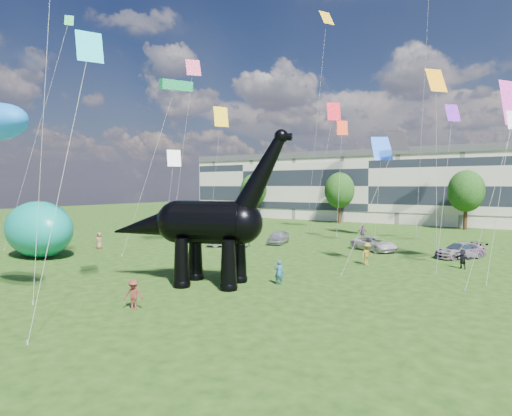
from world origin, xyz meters
The scene contains 14 objects.
ground centered at (0.00, 0.00, 0.00)m, with size 220.00×220.00×0.00m, color #16330C.
terrace_row centered at (-8.00, 62.00, 6.00)m, with size 78.00×11.00×12.00m, color beige.
tree_far_left centered at (-30.00, 53.00, 6.29)m, with size 5.20×5.20×9.44m.
tree_mid_left centered at (-12.00, 53.00, 6.29)m, with size 5.20×5.20×9.44m.
tree_mid_right centered at (8.00, 53.00, 6.29)m, with size 5.20×5.20×9.44m.
dinosaur_sculpture centered at (-1.95, 4.32, 3.98)m, with size 12.75×5.97×10.54m.
car_silver centered at (-7.73, 24.39, 0.76)m, with size 1.79×4.45×1.52m, color silver.
car_grey centered at (-10.90, 19.14, 0.71)m, with size 1.50×4.29×1.41m, color slate.
car_white centered at (3.09, 25.01, 0.71)m, with size 2.35×5.09×1.42m, color silver.
car_dark centered at (11.02, 24.87, 0.70)m, with size 1.97×4.85×1.41m, color #595960.
gazebo_left centered at (-22.93, 29.15, 1.68)m, with size 3.82×3.82×2.40m.
inflatable_teal centered at (-21.61, 4.36, 2.59)m, with size 8.29×5.18×5.18m, color #0B887A.
visitors centered at (-2.95, 17.08, 0.85)m, with size 46.84×39.59×1.87m.
kites centered at (-2.19, 4.87, 15.11)m, with size 61.28×53.57×26.80m.
Camera 1 is at (16.53, -17.52, 6.60)m, focal length 30.00 mm.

